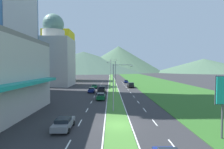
# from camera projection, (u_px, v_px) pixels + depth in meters

# --- Properties ---
(ground_plane) EXTENTS (600.00, 600.00, 0.00)m
(ground_plane) POSITION_uv_depth(u_px,v_px,m) (118.00, 125.00, 22.68)
(ground_plane) COLOR #2D2D30
(grass_median) EXTENTS (3.20, 240.00, 0.06)m
(grass_median) POSITION_uv_depth(u_px,v_px,m) (112.00, 83.00, 82.63)
(grass_median) COLOR #477F33
(grass_median) RESTS_ON ground_plane
(grass_verge_right) EXTENTS (24.00, 240.00, 0.06)m
(grass_verge_right) POSITION_uv_depth(u_px,v_px,m) (156.00, 83.00, 82.83)
(grass_verge_right) COLOR #2D6023
(grass_verge_right) RESTS_ON ground_plane
(lane_dash_left_2) EXTENTS (0.16, 2.80, 0.01)m
(lane_dash_left_2) POSITION_uv_depth(u_px,v_px,m) (67.00, 146.00, 16.74)
(lane_dash_left_2) COLOR silver
(lane_dash_left_2) RESTS_ON ground_plane
(lane_dash_left_3) EXTENTS (0.16, 2.80, 0.01)m
(lane_dash_left_3) POSITION_uv_depth(u_px,v_px,m) (80.00, 123.00, 23.79)
(lane_dash_left_3) COLOR silver
(lane_dash_left_3) RESTS_ON ground_plane
(lane_dash_left_4) EXTENTS (0.16, 2.80, 0.01)m
(lane_dash_left_4) POSITION_uv_depth(u_px,v_px,m) (87.00, 110.00, 30.83)
(lane_dash_left_4) COLOR silver
(lane_dash_left_4) RESTS_ON ground_plane
(lane_dash_left_5) EXTENTS (0.16, 2.80, 0.01)m
(lane_dash_left_5) POSITION_uv_depth(u_px,v_px,m) (91.00, 102.00, 37.88)
(lane_dash_left_5) COLOR silver
(lane_dash_left_5) RESTS_ON ground_plane
(lane_dash_left_6) EXTENTS (0.16, 2.80, 0.01)m
(lane_dash_left_6) POSITION_uv_depth(u_px,v_px,m) (94.00, 97.00, 44.93)
(lane_dash_left_6) COLOR silver
(lane_dash_left_6) RESTS_ON ground_plane
(lane_dash_left_7) EXTENTS (0.16, 2.80, 0.01)m
(lane_dash_left_7) POSITION_uv_depth(u_px,v_px,m) (96.00, 93.00, 51.97)
(lane_dash_left_7) COLOR silver
(lane_dash_left_7) RESTS_ON ground_plane
(lane_dash_left_8) EXTENTS (0.16, 2.80, 0.01)m
(lane_dash_left_8) POSITION_uv_depth(u_px,v_px,m) (98.00, 90.00, 59.02)
(lane_dash_left_8) COLOR silver
(lane_dash_left_8) RESTS_ON ground_plane
(lane_dash_left_9) EXTENTS (0.16, 2.80, 0.01)m
(lane_dash_left_9) POSITION_uv_depth(u_px,v_px,m) (99.00, 87.00, 66.07)
(lane_dash_left_9) COLOR silver
(lane_dash_left_9) RESTS_ON ground_plane
(lane_dash_left_10) EXTENTS (0.16, 2.80, 0.01)m
(lane_dash_left_10) POSITION_uv_depth(u_px,v_px,m) (100.00, 85.00, 73.12)
(lane_dash_left_10) COLOR silver
(lane_dash_left_10) RESTS_ON ground_plane
(lane_dash_left_11) EXTENTS (0.16, 2.80, 0.01)m
(lane_dash_left_11) POSITION_uv_depth(u_px,v_px,m) (101.00, 84.00, 80.16)
(lane_dash_left_11) COLOR silver
(lane_dash_left_11) RESTS_ON ground_plane
(lane_dash_left_12) EXTENTS (0.16, 2.80, 0.01)m
(lane_dash_left_12) POSITION_uv_depth(u_px,v_px,m) (102.00, 82.00, 87.21)
(lane_dash_left_12) COLOR silver
(lane_dash_left_12) RESTS_ON ground_plane
(lane_dash_left_13) EXTENTS (0.16, 2.80, 0.01)m
(lane_dash_left_13) POSITION_uv_depth(u_px,v_px,m) (103.00, 81.00, 94.26)
(lane_dash_left_13) COLOR silver
(lane_dash_left_13) RESTS_ON ground_plane
(lane_dash_right_2) EXTENTS (0.16, 2.80, 0.01)m
(lane_dash_right_2) POSITION_uv_depth(u_px,v_px,m) (173.00, 145.00, 16.84)
(lane_dash_right_2) COLOR silver
(lane_dash_right_2) RESTS_ON ground_plane
(lane_dash_right_3) EXTENTS (0.16, 2.80, 0.01)m
(lane_dash_right_3) POSITION_uv_depth(u_px,v_px,m) (155.00, 122.00, 23.89)
(lane_dash_right_3) COLOR silver
(lane_dash_right_3) RESTS_ON ground_plane
(lane_dash_right_4) EXTENTS (0.16, 2.80, 0.01)m
(lane_dash_right_4) POSITION_uv_depth(u_px,v_px,m) (145.00, 110.00, 30.93)
(lane_dash_right_4) COLOR silver
(lane_dash_right_4) RESTS_ON ground_plane
(lane_dash_right_5) EXTENTS (0.16, 2.80, 0.01)m
(lane_dash_right_5) POSITION_uv_depth(u_px,v_px,m) (138.00, 102.00, 37.98)
(lane_dash_right_5) COLOR silver
(lane_dash_right_5) RESTS_ON ground_plane
(lane_dash_right_6) EXTENTS (0.16, 2.80, 0.01)m
(lane_dash_right_6) POSITION_uv_depth(u_px,v_px,m) (134.00, 97.00, 45.03)
(lane_dash_right_6) COLOR silver
(lane_dash_right_6) RESTS_ON ground_plane
(lane_dash_right_7) EXTENTS (0.16, 2.80, 0.01)m
(lane_dash_right_7) POSITION_uv_depth(u_px,v_px,m) (131.00, 93.00, 52.07)
(lane_dash_right_7) COLOR silver
(lane_dash_right_7) RESTS_ON ground_plane
(lane_dash_right_8) EXTENTS (0.16, 2.80, 0.01)m
(lane_dash_right_8) POSITION_uv_depth(u_px,v_px,m) (128.00, 90.00, 59.12)
(lane_dash_right_8) COLOR silver
(lane_dash_right_8) RESTS_ON ground_plane
(lane_dash_right_9) EXTENTS (0.16, 2.80, 0.01)m
(lane_dash_right_9) POSITION_uv_depth(u_px,v_px,m) (126.00, 87.00, 66.17)
(lane_dash_right_9) COLOR silver
(lane_dash_right_9) RESTS_ON ground_plane
(lane_dash_right_10) EXTENTS (0.16, 2.80, 0.01)m
(lane_dash_right_10) POSITION_uv_depth(u_px,v_px,m) (125.00, 85.00, 73.21)
(lane_dash_right_10) COLOR silver
(lane_dash_right_10) RESTS_ON ground_plane
(lane_dash_right_11) EXTENTS (0.16, 2.80, 0.01)m
(lane_dash_right_11) POSITION_uv_depth(u_px,v_px,m) (124.00, 84.00, 80.26)
(lane_dash_right_11) COLOR silver
(lane_dash_right_11) RESTS_ON ground_plane
(lane_dash_right_12) EXTENTS (0.16, 2.80, 0.01)m
(lane_dash_right_12) POSITION_uv_depth(u_px,v_px,m) (122.00, 82.00, 87.31)
(lane_dash_right_12) COLOR silver
(lane_dash_right_12) RESTS_ON ground_plane
(lane_dash_right_13) EXTENTS (0.16, 2.80, 0.01)m
(lane_dash_right_13) POSITION_uv_depth(u_px,v_px,m) (122.00, 81.00, 94.35)
(lane_dash_right_13) COLOR silver
(lane_dash_right_13) RESTS_ON ground_plane
(edge_line_median_left) EXTENTS (0.16, 240.00, 0.01)m
(edge_line_median_left) POSITION_uv_depth(u_px,v_px,m) (109.00, 83.00, 82.61)
(edge_line_median_left) COLOR silver
(edge_line_median_left) RESTS_ON ground_plane
(edge_line_median_right) EXTENTS (0.16, 240.00, 0.01)m
(edge_line_median_right) POSITION_uv_depth(u_px,v_px,m) (116.00, 83.00, 82.64)
(edge_line_median_right) COLOR silver
(edge_line_median_right) RESTS_ON ground_plane
(domed_building) EXTENTS (14.84, 14.84, 29.42)m
(domed_building) POSITION_uv_depth(u_px,v_px,m) (54.00, 56.00, 71.97)
(domed_building) COLOR #B7B2A8
(domed_building) RESTS_ON ground_plane
(midrise_colored) EXTENTS (15.03, 15.03, 28.07)m
(midrise_colored) POSITION_uv_depth(u_px,v_px,m) (59.00, 56.00, 99.96)
(midrise_colored) COLOR yellow
(midrise_colored) RESTS_ON ground_plane
(hill_far_left) EXTENTS (215.77, 215.77, 33.10)m
(hill_far_left) POSITION_uv_depth(u_px,v_px,m) (84.00, 62.00, 283.08)
(hill_far_left) COLOR #3D5647
(hill_far_left) RESTS_ON ground_plane
(hill_far_center) EXTENTS (140.52, 140.52, 41.91)m
(hill_far_center) POSITION_uv_depth(u_px,v_px,m) (119.00, 59.00, 284.25)
(hill_far_center) COLOR #47664C
(hill_far_center) RESTS_ON ground_plane
(hill_far_right) EXTENTS (143.37, 143.37, 20.20)m
(hill_far_right) POSITION_uv_depth(u_px,v_px,m) (204.00, 66.00, 254.75)
(hill_far_right) COLOR #47664C
(hill_far_right) RESTS_ON ground_plane
(street_lamp_near) EXTENTS (3.46, 0.48, 8.13)m
(street_lamp_near) POSITION_uv_depth(u_px,v_px,m) (116.00, 84.00, 29.74)
(street_lamp_near) COLOR #99999E
(street_lamp_near) RESTS_ON ground_plane
(street_lamp_mid) EXTENTS (2.75, 0.28, 9.35)m
(street_lamp_mid) POSITION_uv_depth(u_px,v_px,m) (115.00, 75.00, 51.83)
(street_lamp_mid) COLOR #99999E
(street_lamp_mid) RESTS_ON ground_plane
(street_lamp_far) EXTENTS (3.18, 0.44, 10.88)m
(street_lamp_far) POSITION_uv_depth(u_px,v_px,m) (111.00, 71.00, 73.88)
(street_lamp_far) COLOR #99999E
(street_lamp_far) RESTS_ON ground_plane
(car_0) EXTENTS (2.03, 4.50, 1.44)m
(car_0) POSITION_uv_depth(u_px,v_px,m) (64.00, 123.00, 21.22)
(car_0) COLOR slate
(car_0) RESTS_ON ground_plane
(car_1) EXTENTS (1.97, 4.12, 1.57)m
(car_1) POSITION_uv_depth(u_px,v_px,m) (101.00, 96.00, 40.68)
(car_1) COLOR #0C5128
(car_1) RESTS_ON ground_plane
(car_2) EXTENTS (1.93, 4.51, 1.44)m
(car_2) POSITION_uv_depth(u_px,v_px,m) (126.00, 81.00, 85.28)
(car_2) COLOR navy
(car_2) RESTS_ON ground_plane
(car_3) EXTENTS (2.02, 4.52, 1.50)m
(car_3) POSITION_uv_depth(u_px,v_px,m) (94.00, 86.00, 63.03)
(car_3) COLOR #0C5128
(car_3) RESTS_ON ground_plane
(car_4) EXTENTS (1.90, 4.54, 1.54)m
(car_4) POSITION_uv_depth(u_px,v_px,m) (92.00, 90.00, 52.60)
(car_4) COLOR navy
(car_4) RESTS_ON ground_plane
(pickup_truck_0) EXTENTS (2.18, 5.40, 2.00)m
(pickup_truck_0) POSITION_uv_depth(u_px,v_px,m) (102.00, 90.00, 50.51)
(pickup_truck_0) COLOR black
(pickup_truck_0) RESTS_ON ground_plane
(pickup_truck_1) EXTENTS (2.18, 5.40, 2.00)m
(pickup_truck_1) POSITION_uv_depth(u_px,v_px,m) (131.00, 85.00, 65.06)
(pickup_truck_1) COLOR black
(pickup_truck_1) RESTS_ON ground_plane
(motorcycle_rider) EXTENTS (0.36, 2.00, 1.80)m
(motorcycle_rider) POSITION_uv_depth(u_px,v_px,m) (105.00, 89.00, 54.70)
(motorcycle_rider) COLOR black
(motorcycle_rider) RESTS_ON ground_plane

